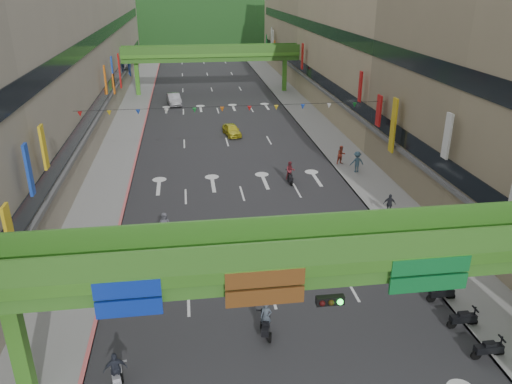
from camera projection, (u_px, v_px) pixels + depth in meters
road_slab at (220, 118)px, 61.91m from camera, size 18.00×140.00×0.02m
sidewalk_left at (130, 121)px, 60.47m from camera, size 4.00×140.00×0.15m
sidewalk_right at (307, 115)px, 63.29m from camera, size 4.00×140.00×0.15m
curb_left at (146, 120)px, 60.71m from camera, size 0.20×140.00×0.18m
curb_right at (292, 115)px, 63.04m from camera, size 0.20×140.00×0.18m
building_row_left at (49, 42)px, 55.78m from camera, size 12.80×95.00×19.00m
building_row_right at (373, 37)px, 60.64m from camera, size 12.80×95.00×19.00m
overpass_near at (325, 276)px, 19.32m from camera, size 28.00×12.27×7.10m
overpass_far at (212, 57)px, 73.47m from camera, size 28.00×2.20×7.10m
hill_left at (148, 34)px, 160.25m from camera, size 168.00×140.00×112.00m
hill_right at (262, 27)px, 183.62m from camera, size 208.00×176.00×128.00m
bunting_string at (236, 109)px, 41.35m from camera, size 26.00×0.36×0.47m
scooter_rider_near at (266, 321)px, 23.74m from camera, size 0.72×1.58×1.84m
scooter_rider_mid at (290, 172)px, 41.64m from camera, size 0.81×1.60×1.95m
scooter_rider_left at (116, 373)px, 20.37m from camera, size 1.01×1.58×1.97m
scooter_rider_far at (165, 227)px, 32.49m from camera, size 0.82×1.60×1.96m
parked_scooter_row at (442, 293)px, 26.37m from camera, size 1.60×9.35×1.08m
car_silver at (174, 99)px, 68.32m from camera, size 2.24×4.86×1.54m
car_yellow at (232, 130)px, 54.77m from camera, size 2.11×3.91×1.26m
pedestrian_red at (341, 156)px, 45.85m from camera, size 0.98×0.86×1.73m
pedestrian_dark at (389, 206)px, 35.99m from camera, size 0.94×0.49×1.54m
pedestrian_blue at (357, 163)px, 43.86m from camera, size 0.90×0.59×1.88m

